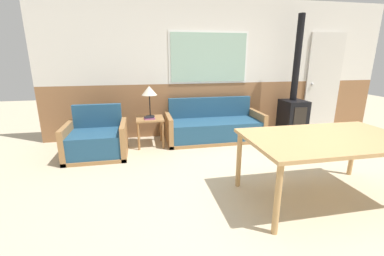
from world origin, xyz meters
TOP-DOWN VIEW (x-y plane):
  - ground_plane at (0.00, 0.00)m, footprint 16.00×16.00m
  - wall_back at (-0.01, 2.63)m, footprint 7.20×0.09m
  - couch at (-0.33, 2.13)m, footprint 1.86×0.78m
  - armchair at (-2.46, 1.70)m, footprint 0.96×0.79m
  - side_table at (-1.57, 2.06)m, footprint 0.49×0.49m
  - table_lamp at (-1.56, 2.15)m, footprint 0.28×0.28m
  - book_stack at (-1.58, 1.97)m, footprint 0.20×0.16m
  - dining_table at (0.27, -0.21)m, footprint 1.78×1.06m
  - wood_stove at (1.36, 2.14)m, footprint 0.45×0.51m
  - entry_door at (2.32, 2.57)m, footprint 0.84×0.09m

SIDE VIEW (x-z plane):
  - ground_plane at x=0.00m, z-range 0.00..0.00m
  - couch at x=-0.33m, z-range -0.15..0.65m
  - armchair at x=-2.46m, z-range -0.15..0.66m
  - side_table at x=-1.57m, z-range 0.17..0.69m
  - book_stack at x=-1.58m, z-range 0.52..0.56m
  - wood_stove at x=1.36m, z-range -0.59..1.80m
  - dining_table at x=0.27m, z-range 0.31..1.06m
  - table_lamp at x=-1.56m, z-range 0.70..1.27m
  - entry_door at x=2.32m, z-range 0.00..2.10m
  - wall_back at x=-0.01m, z-range 0.01..2.71m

